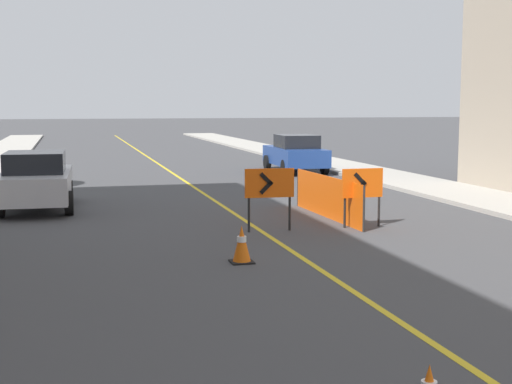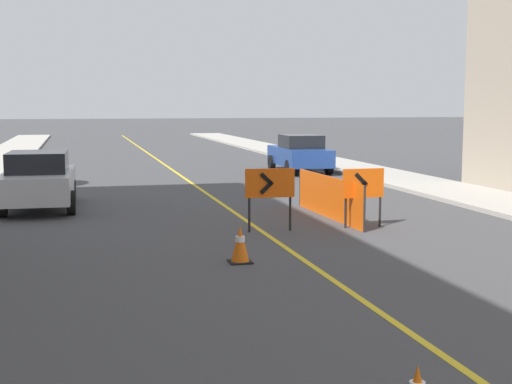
# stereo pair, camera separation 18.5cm
# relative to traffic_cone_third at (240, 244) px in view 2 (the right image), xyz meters

# --- Properties ---
(lane_stripe) EXTENTS (0.12, 71.87, 0.01)m
(lane_stripe) POSITION_rel_traffic_cone_third_xyz_m (1.19, 18.80, -0.33)
(lane_stripe) COLOR gold
(lane_stripe) RESTS_ON ground_plane
(sidewalk_right) EXTENTS (2.78, 71.87, 0.13)m
(sidewalk_right) POSITION_rel_traffic_cone_third_xyz_m (8.96, 18.80, -0.27)
(sidewalk_right) COLOR #ADA89E
(sidewalk_right) RESTS_ON ground_plane
(traffic_cone_third) EXTENTS (0.41, 0.41, 0.68)m
(traffic_cone_third) POSITION_rel_traffic_cone_third_xyz_m (0.00, 0.00, 0.00)
(traffic_cone_third) COLOR black
(traffic_cone_third) RESTS_ON ground_plane
(arrow_barricade_primary) EXTENTS (1.13, 0.13, 1.43)m
(arrow_barricade_primary) POSITION_rel_traffic_cone_third_xyz_m (1.37, 2.98, 0.70)
(arrow_barricade_primary) COLOR #EF560C
(arrow_barricade_primary) RESTS_ON ground_plane
(arrow_barricade_secondary) EXTENTS (1.02, 0.11, 1.38)m
(arrow_barricade_secondary) POSITION_rel_traffic_cone_third_xyz_m (3.62, 2.96, 0.64)
(arrow_barricade_secondary) COLOR #EF560C
(arrow_barricade_secondary) RESTS_ON ground_plane
(safety_mesh_fence) EXTENTS (0.18, 4.42, 1.06)m
(safety_mesh_fence) POSITION_rel_traffic_cone_third_xyz_m (3.33, 4.51, 0.19)
(safety_mesh_fence) COLOR #EF560C
(safety_mesh_fence) RESTS_ON ground_plane
(parked_car_curb_near) EXTENTS (1.95, 4.36, 1.59)m
(parked_car_curb_near) POSITION_rel_traffic_cone_third_xyz_m (-3.88, 7.87, 0.46)
(parked_car_curb_near) COLOR #B7B7BC
(parked_car_curb_near) RESTS_ON ground_plane
(parked_car_curb_mid) EXTENTS (1.95, 4.36, 1.59)m
(parked_car_curb_mid) POSITION_rel_traffic_cone_third_xyz_m (6.31, 16.38, 0.46)
(parked_car_curb_mid) COLOR navy
(parked_car_curb_mid) RESTS_ON ground_plane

